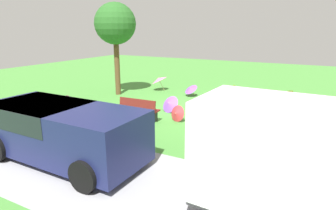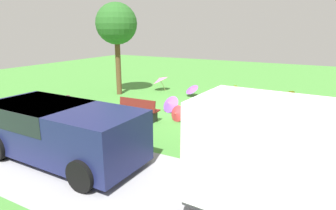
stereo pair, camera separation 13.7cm
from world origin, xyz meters
name	(u,v)px [view 1 (the left image)]	position (x,y,z in m)	size (l,w,h in m)	color
ground	(190,109)	(0.00, 0.00, 0.00)	(40.00, 40.00, 0.00)	#478C38
road_strip	(86,170)	(0.00, 6.55, 0.00)	(40.00, 3.57, 0.01)	#9E9EA3
van_dark	(60,128)	(1.08, 6.32, 0.91)	(4.63, 2.18, 1.53)	#191E4C
box_trailer_white	(289,159)	(-4.72, 6.37, 1.32)	(3.28, 2.03, 2.34)	white
park_bench	(139,109)	(1.11, 2.43, 0.47)	(1.62, 0.54, 0.90)	maroon
shade_tree	(115,25)	(4.72, -0.92, 3.71)	(2.16, 2.16, 4.84)	brown
parasol_orange_0	(286,93)	(-3.58, -3.95, 0.35)	(0.94, 0.93, 0.64)	tan
parasol_purple_0	(169,104)	(0.61, 0.82, 0.37)	(0.93, 0.79, 0.74)	tan
parasol_pink_0	(64,102)	(4.99, 2.64, 0.34)	(0.56, 0.69, 0.67)	tan
parasol_pink_1	(268,113)	(-3.51, 0.85, 0.54)	(1.15, 1.20, 0.88)	tan
parasol_purple_1	(191,89)	(0.99, -2.33, 0.41)	(0.95, 0.92, 0.67)	tan
parasol_pink_2	(159,79)	(3.23, -2.83, 0.66)	(1.13, 1.15, 0.94)	tan
parasol_red_0	(177,113)	(-0.26, 1.86, 0.33)	(0.71, 0.71, 0.66)	tan
parasol_yellow_0	(237,90)	(-1.10, -3.77, 0.31)	(0.67, 0.62, 0.61)	tan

